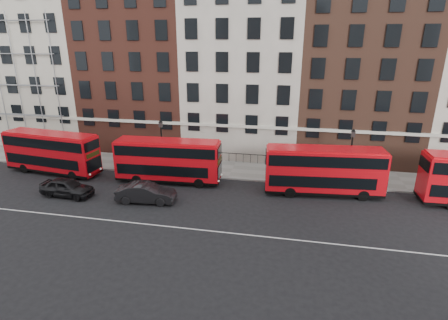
% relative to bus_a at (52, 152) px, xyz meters
% --- Properties ---
extents(ground, '(120.00, 120.00, 0.00)m').
position_rel_bus_a_xyz_m(ground, '(17.90, -6.18, -2.27)').
color(ground, black).
rests_on(ground, ground).
extents(pavement, '(80.00, 5.00, 0.15)m').
position_rel_bus_a_xyz_m(pavement, '(17.90, 4.32, -2.20)').
color(pavement, gray).
rests_on(pavement, ground).
extents(kerb, '(80.00, 0.30, 0.16)m').
position_rel_bus_a_xyz_m(kerb, '(17.90, 1.82, -2.19)').
color(kerb, gray).
rests_on(kerb, ground).
extents(road_centre_line, '(70.00, 0.12, 0.01)m').
position_rel_bus_a_xyz_m(road_centre_line, '(17.90, -8.18, -2.27)').
color(road_centre_line, white).
rests_on(road_centre_line, ground).
extents(building_terrace, '(64.00, 11.95, 22.00)m').
position_rel_bus_a_xyz_m(building_terrace, '(17.59, 11.70, 7.97)').
color(building_terrace, '#B4AD9C').
rests_on(building_terrace, ground).
extents(bus_a, '(10.29, 3.64, 4.23)m').
position_rel_bus_a_xyz_m(bus_a, '(0.00, 0.00, 0.00)').
color(bus_a, red).
rests_on(bus_a, ground).
extents(bus_b, '(10.02, 2.89, 4.16)m').
position_rel_bus_a_xyz_m(bus_b, '(12.41, -0.01, -0.04)').
color(bus_b, red).
rests_on(bus_b, ground).
extents(bus_c, '(10.31, 3.37, 4.25)m').
position_rel_bus_a_xyz_m(bus_c, '(26.70, -0.01, 0.01)').
color(bus_c, red).
rests_on(bus_c, ground).
extents(car_rear, '(4.78, 2.14, 1.60)m').
position_rel_bus_a_xyz_m(car_rear, '(4.81, -4.82, -1.47)').
color(car_rear, black).
rests_on(car_rear, ground).
extents(car_front, '(5.10, 2.24, 1.63)m').
position_rel_bus_a_xyz_m(car_front, '(12.08, -4.58, -1.46)').
color(car_front, '#242427').
rests_on(car_front, ground).
extents(lamp_post_left, '(0.44, 0.44, 5.33)m').
position_rel_bus_a_xyz_m(lamp_post_left, '(10.89, 2.55, 0.81)').
color(lamp_post_left, black).
rests_on(lamp_post_left, pavement).
extents(lamp_post_right, '(0.44, 0.44, 5.33)m').
position_rel_bus_a_xyz_m(lamp_post_right, '(29.19, 2.51, 0.81)').
color(lamp_post_right, black).
rests_on(lamp_post_right, pavement).
extents(iron_railings, '(6.60, 0.06, 1.00)m').
position_rel_bus_a_xyz_m(iron_railings, '(17.90, 6.52, -1.62)').
color(iron_railings, black).
rests_on(iron_railings, pavement).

